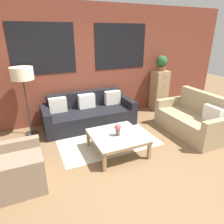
# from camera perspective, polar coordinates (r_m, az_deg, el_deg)

# --- Properties ---
(ground_plane) EXTENTS (16.00, 16.00, 0.00)m
(ground_plane) POSITION_cam_1_polar(r_m,az_deg,el_deg) (3.53, 5.62, -15.72)
(ground_plane) COLOR brown
(wall_back_brick) EXTENTS (8.40, 0.09, 2.80)m
(wall_back_brick) POSITION_cam_1_polar(r_m,az_deg,el_deg) (5.11, -7.64, 13.35)
(wall_back_brick) COLOR brown
(wall_back_brick) RESTS_ON ground_plane
(rug) EXTENTS (2.03, 1.54, 0.00)m
(rug) POSITION_cam_1_polar(r_m,az_deg,el_deg) (4.41, -2.06, -7.23)
(rug) COLOR beige
(rug) RESTS_ON ground_plane
(couch_dark) EXTENTS (2.18, 0.88, 0.78)m
(couch_dark) POSITION_cam_1_polar(r_m,az_deg,el_deg) (4.92, -6.62, -0.54)
(couch_dark) COLOR black
(couch_dark) RESTS_ON ground_plane
(settee_vintage) EXTENTS (0.80, 1.56, 0.92)m
(settee_vintage) POSITION_cam_1_polar(r_m,az_deg,el_deg) (4.83, 21.97, -2.16)
(settee_vintage) COLOR tan
(settee_vintage) RESTS_ON ground_plane
(armchair_corner) EXTENTS (0.80, 0.83, 0.84)m
(armchair_corner) POSITION_cam_1_polar(r_m,az_deg,el_deg) (3.38, -26.63, -14.40)
(armchair_corner) COLOR #84705B
(armchair_corner) RESTS_ON ground_plane
(coffee_table) EXTENTS (0.94, 0.94, 0.37)m
(coffee_table) POSITION_cam_1_polar(r_m,az_deg,el_deg) (3.76, 1.46, -7.18)
(coffee_table) COLOR silver
(coffee_table) RESTS_ON ground_plane
(floor_lamp) EXTENTS (0.45, 0.45, 1.50)m
(floor_lamp) POSITION_cam_1_polar(r_m,az_deg,el_deg) (4.51, -24.27, 9.38)
(floor_lamp) COLOR #2D2D2D
(floor_lamp) RESTS_ON ground_plane
(drawer_cabinet) EXTENTS (0.41, 0.40, 1.14)m
(drawer_cabinet) POSITION_cam_1_polar(r_m,az_deg,el_deg) (5.99, 13.29, 6.02)
(drawer_cabinet) COLOR tan
(drawer_cabinet) RESTS_ON ground_plane
(potted_plant) EXTENTS (0.31, 0.31, 0.41)m
(potted_plant) POSITION_cam_1_polar(r_m,az_deg,el_deg) (5.84, 13.97, 13.48)
(potted_plant) COLOR brown
(potted_plant) RESTS_ON drawer_cabinet
(flower_vase) EXTENTS (0.12, 0.12, 0.23)m
(flower_vase) POSITION_cam_1_polar(r_m,az_deg,el_deg) (3.65, 1.67, -4.81)
(flower_vase) COLOR brown
(flower_vase) RESTS_ON coffee_table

